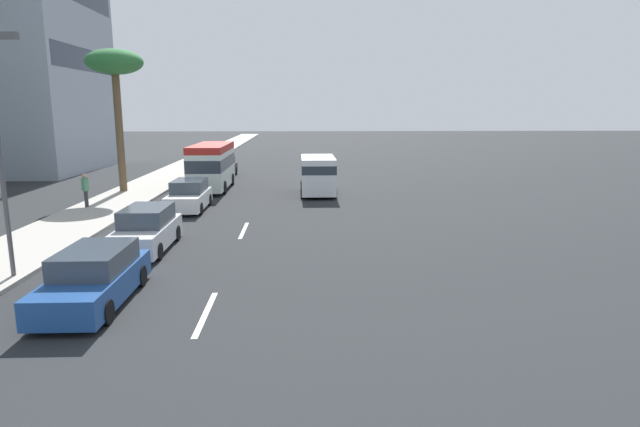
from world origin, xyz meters
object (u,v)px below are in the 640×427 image
at_px(van_lead, 318,173).
at_px(car_second, 147,230).
at_px(car_fourth, 94,278).
at_px(palm_tree, 115,68).
at_px(car_fifth, 223,167).
at_px(minibus_third, 212,165).
at_px(pedestrian_near_lamp, 85,188).
at_px(street_lamp, 0,131).
at_px(car_sixth, 189,196).

distance_m(van_lead, car_second, 15.03).
bearing_deg(car_fourth, palm_tree, -164.18).
distance_m(van_lead, car_fifth, 11.91).
distance_m(minibus_third, car_fifth, 6.97).
xyz_separation_m(minibus_third, pedestrian_near_lamp, (-7.16, 5.63, -0.51)).
relative_size(car_second, minibus_third, 0.66).
relative_size(car_second, street_lamp, 0.62).
relative_size(van_lead, car_sixth, 1.06).
height_order(van_lead, street_lamp, street_lamp).
xyz_separation_m(car_sixth, palm_tree, (6.03, 5.47, 7.13)).
height_order(car_fifth, palm_tree, palm_tree).
bearing_deg(palm_tree, minibus_third, -75.70).
distance_m(car_sixth, street_lamp, 12.90).
distance_m(car_second, car_sixth, 8.29).
distance_m(minibus_third, car_fourth, 21.52).
xyz_separation_m(minibus_third, car_fourth, (-21.50, -0.18, -0.94)).
bearing_deg(van_lead, car_second, 151.91).
distance_m(minibus_third, pedestrian_near_lamp, 9.12).
height_order(pedestrian_near_lamp, palm_tree, palm_tree).
height_order(van_lead, palm_tree, palm_tree).
height_order(car_fourth, palm_tree, palm_tree).
xyz_separation_m(van_lead, car_sixth, (-4.96, 7.12, -0.61)).
distance_m(car_sixth, pedestrian_near_lamp, 5.61).
bearing_deg(palm_tree, pedestrian_near_lamp, 178.82).
bearing_deg(street_lamp, car_second, -40.78).
distance_m(car_second, pedestrian_near_lamp, 10.26).
xyz_separation_m(pedestrian_near_lamp, street_lamp, (-12.17, -2.53, 3.53)).
bearing_deg(car_sixth, car_second, 0.34).
bearing_deg(car_fifth, car_second, 0.63).
bearing_deg(pedestrian_near_lamp, car_sixth, 108.12).
bearing_deg(van_lead, car_fifth, 37.96).
bearing_deg(pedestrian_near_lamp, street_lamp, 32.67).
height_order(minibus_third, car_fifth, minibus_third).
distance_m(van_lead, car_fourth, 20.24).
height_order(minibus_third, street_lamp, street_lamp).
bearing_deg(car_fourth, car_sixth, -179.07).
distance_m(car_fifth, car_sixth, 14.34).
bearing_deg(car_second, pedestrian_near_lamp, -146.67).
height_order(van_lead, minibus_third, minibus_third).
height_order(car_fourth, car_sixth, car_sixth).
bearing_deg(car_fourth, car_second, -178.23).
height_order(car_second, car_fourth, car_second).
bearing_deg(car_sixth, pedestrian_near_lamp, -92.82).
distance_m(van_lead, street_lamp, 19.97).
bearing_deg(minibus_third, car_fifth, -177.93).
relative_size(car_fifth, pedestrian_near_lamp, 2.51).
distance_m(van_lead, minibus_third, 7.50).
bearing_deg(car_second, car_fifth, -179.37).
bearing_deg(van_lead, minibus_third, 70.69).
bearing_deg(street_lamp, palm_tree, 7.65).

